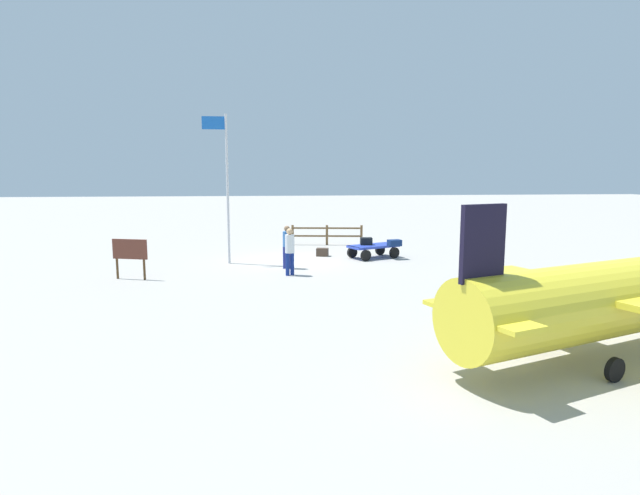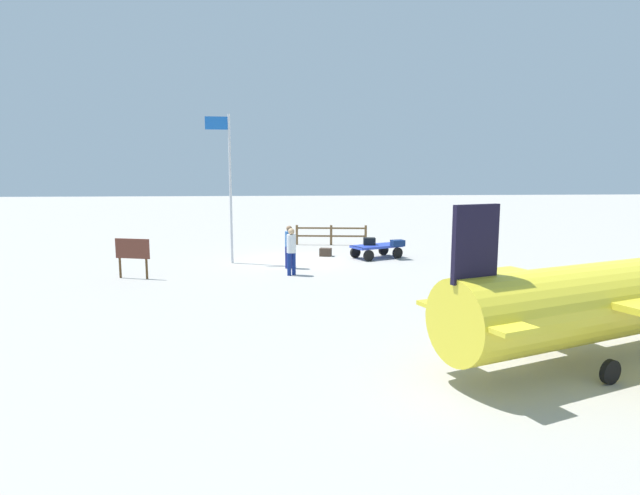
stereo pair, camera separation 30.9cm
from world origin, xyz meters
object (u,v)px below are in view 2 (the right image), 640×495
Objects in this scene: suitcase_olive at (398,243)px; signboard at (133,252)px; flagpole at (228,178)px; worker_trailing at (291,248)px; suitcase_tan at (326,252)px; suitcase_navy at (369,241)px; worker_lead at (289,244)px; airplane_near at (605,300)px; luggage_cart at (376,248)px.

signboard reaches higher than suitcase_olive.
flagpole is (6.97, 0.29, 2.72)m from suitcase_olive.
suitcase_tan is at bearing -111.50° from worker_trailing.
worker_lead is (3.49, 2.13, 0.23)m from suitcase_navy.
worker_trailing reaches higher than signboard.
worker_lead is 0.21× the size of airplane_near.
suitcase_olive is 0.08× the size of airplane_near.
airplane_near is (-5.84, 10.35, 0.25)m from worker_lead.
airplane_near is (-4.18, 13.12, 1.03)m from suitcase_tan.
worker_trailing is 0.29× the size of flagpole.
suitcase_navy is 0.31× the size of worker_trailing.
suitcase_navy is at bearing -172.47° from flagpole.
worker_lead is at bearing 150.29° from flagpole.
suitcase_olive is 0.10× the size of flagpole.
luggage_cart is 6.86m from flagpole.
flagpole is at bearing 2.36° from suitcase_olive.
suitcase_olive is at bearing 156.44° from suitcase_navy.
flagpole is 4.24× the size of signboard.
worker_trailing is (3.73, 3.41, 0.56)m from luggage_cart.
worker_trailing reaches higher than suitcase_olive.
worker_trailing is 4.37m from flagpole.
worker_trailing is (-0.03, 1.37, 0.03)m from worker_lead.
worker_lead is (1.66, 2.77, 0.77)m from suitcase_tan.
suitcase_tan is (2.10, -0.73, -0.25)m from luggage_cart.
signboard is at bearing 22.03° from suitcase_navy.
worker_trailing is 1.21× the size of signboard.
worker_lead is 3.68m from flagpole.
luggage_cart is 0.41m from suitcase_navy.
airplane_near is (-2.36, 12.48, 0.48)m from suitcase_navy.
suitcase_tan is at bearing -160.61° from flagpole.
signboard is at bearing 17.28° from suitcase_olive.
suitcase_navy is at bearing -79.31° from airplane_near.
flagpole is at bearing 6.43° from luggage_cart.
worker_trailing is at bearing 45.35° from suitcase_navy.
flagpole is at bearing -54.95° from airplane_near.
signboard is (7.10, 4.26, 0.77)m from suitcase_tan.
signboard reaches higher than luggage_cart.
suitcase_navy is 12.71m from airplane_near.
worker_lead is at bearing 58.99° from suitcase_tan.
worker_trailing is at bearing 42.46° from luggage_cart.
signboard is (11.28, -8.87, -0.26)m from airplane_near.
worker_trailing reaches higher than suitcase_navy.
airplane_near reaches higher than worker_trailing.
worker_lead is (4.60, 1.64, 0.25)m from suitcase_olive.
suitcase_tan is 8.32m from signboard.
suitcase_navy is 2.01m from suitcase_tan.
worker_lead is 1.18× the size of signboard.
flagpole reaches higher than suitcase_olive.
worker_trailing is at bearing 33.35° from suitcase_olive.
suitcase_olive is at bearing -160.41° from worker_lead.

